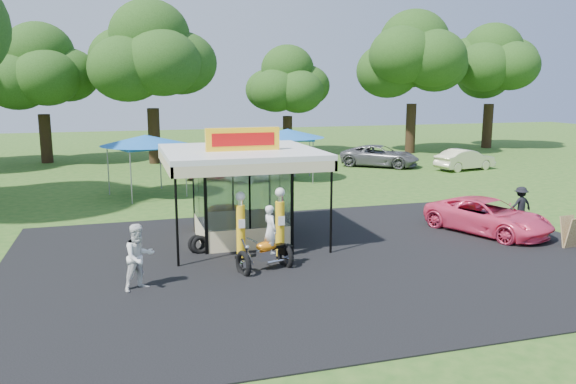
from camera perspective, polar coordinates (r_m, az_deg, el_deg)
name	(u,v)px	position (r m, az deg, el deg)	size (l,w,h in m)	color
ground	(343,278)	(16.86, 5.57, -8.74)	(120.00, 120.00, 0.00)	#29551A
asphalt_apron	(320,258)	(18.62, 3.24, -6.74)	(20.00, 14.00, 0.04)	black
gas_station_kiosk	(241,193)	(20.47, -4.83, -0.08)	(5.40, 5.40, 4.18)	white
gas_pump_left	(241,227)	(18.30, -4.82, -3.61)	(0.42, 0.42, 2.26)	black
gas_pump_right	(280,225)	(18.39, -0.82, -3.33)	(0.44, 0.44, 2.38)	black
motorcycle	(268,244)	(17.28, -2.00, -5.33)	(1.87, 1.26, 2.12)	black
spare_tires	(199,244)	(19.33, -9.07, -5.29)	(0.79, 0.54, 0.65)	black
a_frame_sign	(571,232)	(22.00, 26.84, -3.69)	(0.65, 0.61, 1.12)	#593819
kiosk_car	(230,215)	(22.86, -5.91, -2.29)	(1.13, 2.82, 0.96)	yellow
pink_sedan	(488,216)	(22.93, 19.65, -2.34)	(2.23, 4.84, 1.34)	#FF4572
spectator_west	(139,257)	(16.15, -14.90, -6.41)	(0.92, 0.71, 1.89)	white
spectator_east_a	(521,205)	(25.19, 22.55, -1.20)	(0.98, 0.57, 1.52)	black
bg_car_b	(224,168)	(34.27, -6.53, 2.41)	(1.96, 4.83, 1.40)	maroon
bg_car_c	(260,168)	(33.73, -2.82, 2.42)	(1.77, 4.40, 1.50)	silver
bg_car_d	(380,156)	(40.21, 9.32, 3.64)	(2.51, 5.43, 1.51)	#5E5D60
bg_car_e	(465,160)	(39.90, 17.53, 3.16)	(1.50, 4.31, 1.42)	beige
tent_west	(145,141)	(29.63, -14.29, 5.08)	(4.52, 4.52, 3.16)	gray
tent_east	(287,134)	(33.72, -0.05, 5.94)	(4.42, 4.42, 3.09)	gray
oak_far_b	(41,76)	(45.10, -23.82, 10.74)	(8.31, 8.31, 9.92)	black
oak_far_c	(151,63)	(42.31, -13.75, 12.61)	(9.67, 9.67, 11.39)	black
oak_far_d	(287,86)	(47.12, -0.05, 10.68)	(7.35, 7.35, 8.75)	black
oak_far_e	(413,65)	(48.82, 12.60, 12.53)	(9.70, 9.70, 11.54)	black
oak_far_f	(491,70)	(54.92, 19.94, 11.55)	(9.06, 9.06, 10.92)	black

